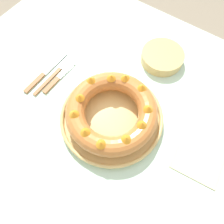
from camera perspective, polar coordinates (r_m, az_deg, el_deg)
ground_plane at (r=1.45m, az=0.39°, el=-13.40°), size 8.00×8.00×0.00m
dining_table at (r=0.82m, az=0.68°, el=-3.40°), size 1.34×1.06×0.75m
serving_dish at (r=0.72m, az=0.00°, el=-1.53°), size 0.34×0.34×0.03m
bundt_cake at (r=0.68m, az=-0.00°, el=0.05°), size 0.29×0.29×0.08m
fork at (r=0.85m, az=-14.56°, el=9.73°), size 0.02×0.20×0.01m
serving_knife at (r=0.86m, az=-17.54°, el=9.29°), size 0.02×0.22×0.01m
cake_knife at (r=0.83m, az=-13.96°, el=8.49°), size 0.02×0.17×0.01m
side_bowl at (r=0.87m, az=12.99°, el=13.81°), size 0.16×0.16×0.04m
napkin at (r=0.73m, az=21.33°, el=-12.43°), size 0.15×0.12×0.00m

